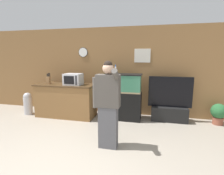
% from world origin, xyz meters
% --- Properties ---
extents(ground_plane, '(18.00, 18.00, 0.00)m').
position_xyz_m(ground_plane, '(0.00, 0.00, 0.00)').
color(ground_plane, gray).
extents(wall_back_paneled, '(10.00, 0.08, 2.60)m').
position_xyz_m(wall_back_paneled, '(0.00, 2.98, 1.30)').
color(wall_back_paneled, olive).
rests_on(wall_back_paneled, ground_plane).
extents(counter_island, '(1.73, 0.68, 0.96)m').
position_xyz_m(counter_island, '(-1.12, 2.32, 0.48)').
color(counter_island, brown).
rests_on(counter_island, ground_plane).
extents(microwave, '(0.48, 0.37, 0.32)m').
position_xyz_m(microwave, '(-0.84, 2.28, 1.11)').
color(microwave, silver).
rests_on(microwave, counter_island).
extents(knife_block, '(0.10, 0.09, 0.32)m').
position_xyz_m(knife_block, '(-1.64, 2.29, 1.07)').
color(knife_block, olive).
rests_on(knife_block, counter_island).
extents(aquarium_on_stand, '(1.00, 0.46, 1.28)m').
position_xyz_m(aquarium_on_stand, '(0.55, 2.47, 0.64)').
color(aquarium_on_stand, black).
rests_on(aquarium_on_stand, ground_plane).
extents(tv_on_stand, '(1.15, 0.40, 1.22)m').
position_xyz_m(tv_on_stand, '(1.81, 2.63, 0.35)').
color(tv_on_stand, black).
rests_on(tv_on_stand, ground_plane).
extents(person_standing, '(0.53, 0.40, 1.67)m').
position_xyz_m(person_standing, '(0.53, 0.85, 0.87)').
color(person_standing, '#515156').
rests_on(person_standing, ground_plane).
extents(potted_plant, '(0.39, 0.39, 0.55)m').
position_xyz_m(potted_plant, '(3.03, 2.64, 0.31)').
color(potted_plant, brown).
rests_on(potted_plant, ground_plane).
extents(trash_bin, '(0.25, 0.25, 0.67)m').
position_xyz_m(trash_bin, '(-2.35, 2.22, 0.34)').
color(trash_bin, '#B7B7BC').
rests_on(trash_bin, ground_plane).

